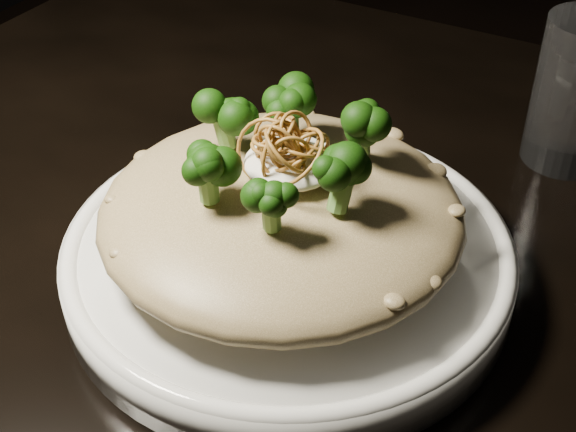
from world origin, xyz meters
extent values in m
cube|color=black|center=(0.00, 0.00, 0.73)|extent=(1.10, 0.80, 0.04)
cylinder|color=black|center=(-0.48, 0.33, 0.35)|extent=(0.05, 0.05, 0.71)
cylinder|color=white|center=(-0.05, -0.07, 0.77)|extent=(0.32, 0.32, 0.03)
ellipsoid|color=brown|center=(-0.05, -0.07, 0.81)|extent=(0.25, 0.25, 0.05)
ellipsoid|color=white|center=(-0.05, -0.06, 0.85)|extent=(0.06, 0.06, 0.02)
camera|label=1|loc=(0.16, -0.45, 1.14)|focal=50.00mm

